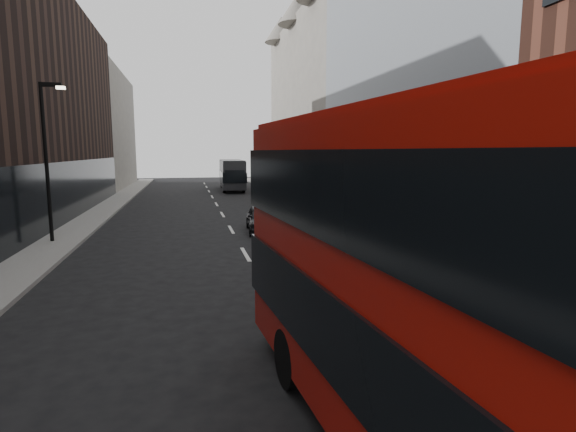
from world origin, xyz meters
TOP-DOWN VIEW (x-y plane):
  - sidewalk_right at (7.50, 25.00)m, footprint 3.00×80.00m
  - sidewalk_left at (-8.00, 25.00)m, footprint 2.00×80.00m
  - building_modern_block at (11.47, 21.00)m, footprint 5.03×22.00m
  - building_victorian at (11.38, 44.00)m, footprint 6.50×24.00m
  - building_left_mid at (-11.50, 30.00)m, footprint 5.00×24.00m
  - building_left_far at (-11.50, 52.00)m, footprint 5.00×20.00m
  - street_lamp at (-8.22, 18.00)m, footprint 1.06×0.22m
  - red_bus at (0.92, -0.10)m, footprint 3.70×11.84m
  - grey_bus at (2.54, 45.11)m, footprint 2.76×10.18m
  - car_a at (1.58, 19.06)m, footprint 1.97×4.24m
  - car_b at (4.02, 21.79)m, footprint 1.47×4.02m
  - car_c at (4.16, 30.74)m, footprint 2.41×5.51m

SIDE VIEW (x-z plane):
  - sidewalk_right at x=7.50m, z-range 0.00..0.15m
  - sidewalk_left at x=-8.00m, z-range 0.00..0.15m
  - car_b at x=4.02m, z-range 0.00..1.32m
  - car_a at x=1.58m, z-range 0.00..1.41m
  - car_c at x=4.16m, z-range 0.00..1.58m
  - grey_bus at x=2.54m, z-range 0.12..3.38m
  - red_bus at x=0.92m, z-range 0.26..4.97m
  - street_lamp at x=-8.22m, z-range 0.68..7.68m
  - building_left_far at x=-11.50m, z-range 0.00..13.00m
  - building_left_mid at x=-11.50m, z-range 0.00..14.00m
  - building_victorian at x=11.38m, z-range -0.84..20.16m
  - building_modern_block at x=11.47m, z-range -0.10..19.90m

